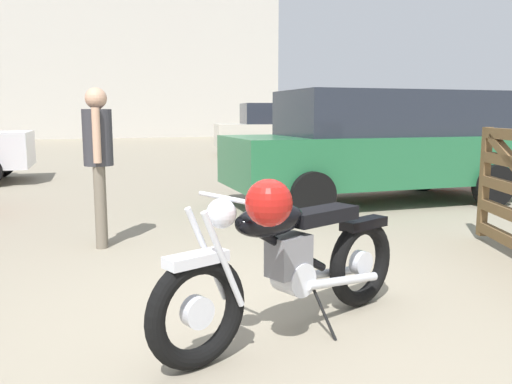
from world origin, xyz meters
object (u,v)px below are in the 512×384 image
(vintage_motorcycle, at_px, (288,260))
(blue_hatchback_right, at_px, (438,139))
(pale_sedan_back, at_px, (383,143))
(silver_sedan_mid, at_px, (289,127))
(bystander, at_px, (98,150))

(vintage_motorcycle, bearing_deg, blue_hatchback_right, -155.53)
(vintage_motorcycle, xyz_separation_m, pale_sedan_back, (3.37, 4.18, 0.45))
(vintage_motorcycle, relative_size, pale_sedan_back, 0.42)
(vintage_motorcycle, height_order, silver_sedan_mid, silver_sedan_mid)
(bystander, bearing_deg, pale_sedan_back, -156.03)
(bystander, relative_size, silver_sedan_mid, 0.34)
(bystander, xyz_separation_m, pale_sedan_back, (4.36, 1.45, -0.08))
(vintage_motorcycle, distance_m, blue_hatchback_right, 9.42)
(silver_sedan_mid, height_order, pale_sedan_back, same)
(pale_sedan_back, bearing_deg, bystander, 19.38)
(silver_sedan_mid, relative_size, pale_sedan_back, 1.04)
(bystander, bearing_deg, blue_hatchback_right, -145.86)
(pale_sedan_back, bearing_deg, vintage_motorcycle, 52.12)
(pale_sedan_back, relative_size, blue_hatchback_right, 1.07)
(silver_sedan_mid, bearing_deg, blue_hatchback_right, 106.31)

